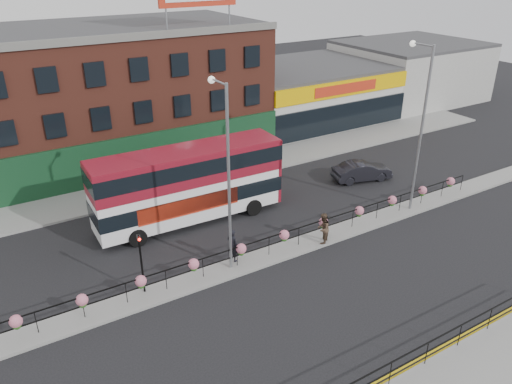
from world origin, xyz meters
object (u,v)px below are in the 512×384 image
car (362,171)px  lamp_column_east (420,116)px  pedestrian_b (323,228)px  lamp_column_west (226,164)px  double_decker_bus (189,178)px  pedestrian_a (233,245)px

car → lamp_column_east: 7.54m
pedestrian_b → lamp_column_east: lamp_column_east is taller
pedestrian_b → lamp_column_west: bearing=-44.4°
double_decker_bus → car: size_ratio=2.57×
lamp_column_west → lamp_column_east: size_ratio=0.94×
car → pedestrian_a: 14.18m
double_decker_bus → pedestrian_a: double_decker_bus is taller
double_decker_bus → lamp_column_west: lamp_column_west is taller
car → lamp_column_east: bearing=-172.3°
double_decker_bus → lamp_column_east: size_ratio=1.13×
pedestrian_a → car: bearing=-90.0°
pedestrian_b → lamp_column_west: 7.54m
lamp_column_east → double_decker_bus: bearing=154.9°
double_decker_bus → pedestrian_a: (-0.09, -5.53, -1.80)m
car → lamp_column_west: size_ratio=0.47×
pedestrian_b → lamp_column_east: 9.19m
double_decker_bus → lamp_column_east: bearing=-25.1°
pedestrian_a → lamp_column_east: bearing=-110.8°
car → pedestrian_a: (-13.40, -4.61, 0.39)m
lamp_column_west → lamp_column_east: lamp_column_east is taller
double_decker_bus → lamp_column_east: lamp_column_east is taller
double_decker_bus → pedestrian_a: 5.82m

